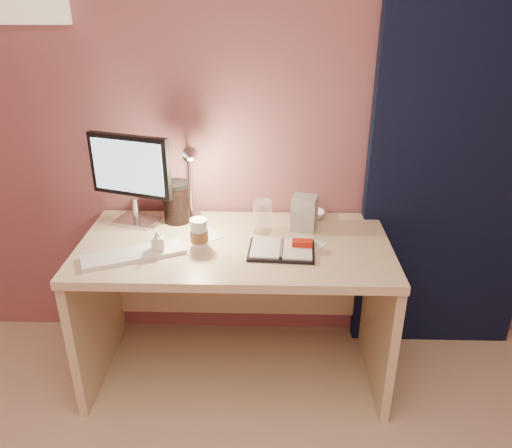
{
  "coord_description": "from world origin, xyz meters",
  "views": [
    {
      "loc": [
        0.15,
        -0.61,
        1.76
      ],
      "look_at": [
        0.1,
        1.33,
        0.85
      ],
      "focal_mm": 35.0,
      "sensor_mm": 36.0,
      "label": 1
    }
  ],
  "objects_px": {
    "keyboard": "(134,254)",
    "bowl": "(313,214)",
    "coffee_cup": "(199,234)",
    "lotion_bottle": "(158,241)",
    "clear_cup": "(263,217)",
    "product_box": "(304,213)",
    "planner": "(283,249)",
    "monitor": "(132,171)",
    "desk_lamp": "(181,176)",
    "desk": "(237,278)",
    "dark_jar": "(177,204)"
  },
  "relations": [
    {
      "from": "keyboard",
      "to": "clear_cup",
      "type": "bearing_deg",
      "value": 1.34
    },
    {
      "from": "planner",
      "to": "monitor",
      "type": "bearing_deg",
      "value": 162.02
    },
    {
      "from": "keyboard",
      "to": "planner",
      "type": "relative_size",
      "value": 1.45
    },
    {
      "from": "monitor",
      "to": "desk_lamp",
      "type": "distance_m",
      "value": 0.24
    },
    {
      "from": "coffee_cup",
      "to": "dark_jar",
      "type": "xyz_separation_m",
      "value": [
        -0.14,
        0.26,
        0.03
      ]
    },
    {
      "from": "planner",
      "to": "coffee_cup",
      "type": "relative_size",
      "value": 2.33
    },
    {
      "from": "keyboard",
      "to": "clear_cup",
      "type": "height_order",
      "value": "clear_cup"
    },
    {
      "from": "coffee_cup",
      "to": "product_box",
      "type": "distance_m",
      "value": 0.51
    },
    {
      "from": "clear_cup",
      "to": "bowl",
      "type": "distance_m",
      "value": 0.31
    },
    {
      "from": "keyboard",
      "to": "lotion_bottle",
      "type": "xyz_separation_m",
      "value": [
        0.1,
        0.03,
        0.05
      ]
    },
    {
      "from": "desk_lamp",
      "to": "desk",
      "type": "bearing_deg",
      "value": -36.29
    },
    {
      "from": "desk",
      "to": "dark_jar",
      "type": "distance_m",
      "value": 0.46
    },
    {
      "from": "clear_cup",
      "to": "product_box",
      "type": "distance_m",
      "value": 0.2
    },
    {
      "from": "monitor",
      "to": "clear_cup",
      "type": "bearing_deg",
      "value": 9.79
    },
    {
      "from": "clear_cup",
      "to": "dark_jar",
      "type": "distance_m",
      "value": 0.43
    },
    {
      "from": "planner",
      "to": "product_box",
      "type": "bearing_deg",
      "value": 69.16
    },
    {
      "from": "desk",
      "to": "dark_jar",
      "type": "bearing_deg",
      "value": 152.28
    },
    {
      "from": "monitor",
      "to": "desk_lamp",
      "type": "xyz_separation_m",
      "value": [
        0.24,
        -0.03,
        -0.01
      ]
    },
    {
      "from": "planner",
      "to": "lotion_bottle",
      "type": "relative_size",
      "value": 2.56
    },
    {
      "from": "coffee_cup",
      "to": "lotion_bottle",
      "type": "xyz_separation_m",
      "value": [
        -0.17,
        -0.07,
        -0.0
      ]
    },
    {
      "from": "coffee_cup",
      "to": "desk_lamp",
      "type": "xyz_separation_m",
      "value": [
        -0.1,
        0.22,
        0.19
      ]
    },
    {
      "from": "keyboard",
      "to": "lotion_bottle",
      "type": "height_order",
      "value": "lotion_bottle"
    },
    {
      "from": "bowl",
      "to": "monitor",
      "type": "bearing_deg",
      "value": -174.99
    },
    {
      "from": "keyboard",
      "to": "coffee_cup",
      "type": "bearing_deg",
      "value": -2.56
    },
    {
      "from": "keyboard",
      "to": "planner",
      "type": "distance_m",
      "value": 0.64
    },
    {
      "from": "desk",
      "to": "bowl",
      "type": "height_order",
      "value": "bowl"
    },
    {
      "from": "dark_jar",
      "to": "desk_lamp",
      "type": "distance_m",
      "value": 0.17
    },
    {
      "from": "keyboard",
      "to": "bowl",
      "type": "relative_size",
      "value": 3.79
    },
    {
      "from": "desk",
      "to": "dark_jar",
      "type": "xyz_separation_m",
      "value": [
        -0.3,
        0.16,
        0.32
      ]
    },
    {
      "from": "planner",
      "to": "bowl",
      "type": "bearing_deg",
      "value": 70.13
    },
    {
      "from": "coffee_cup",
      "to": "lotion_bottle",
      "type": "bearing_deg",
      "value": -156.74
    },
    {
      "from": "coffee_cup",
      "to": "bowl",
      "type": "bearing_deg",
      "value": 30.98
    },
    {
      "from": "clear_cup",
      "to": "product_box",
      "type": "relative_size",
      "value": 0.92
    },
    {
      "from": "coffee_cup",
      "to": "clear_cup",
      "type": "relative_size",
      "value": 0.83
    },
    {
      "from": "keyboard",
      "to": "dark_jar",
      "type": "bearing_deg",
      "value": 47.06
    },
    {
      "from": "keyboard",
      "to": "lotion_bottle",
      "type": "distance_m",
      "value": 0.12
    },
    {
      "from": "dark_jar",
      "to": "desk",
      "type": "bearing_deg",
      "value": -27.72
    },
    {
      "from": "lotion_bottle",
      "to": "dark_jar",
      "type": "height_order",
      "value": "dark_jar"
    },
    {
      "from": "coffee_cup",
      "to": "desk_lamp",
      "type": "height_order",
      "value": "desk_lamp"
    },
    {
      "from": "bowl",
      "to": "desk_lamp",
      "type": "height_order",
      "value": "desk_lamp"
    },
    {
      "from": "product_box",
      "to": "desk_lamp",
      "type": "xyz_separation_m",
      "value": [
        -0.58,
        0.03,
        0.17
      ]
    },
    {
      "from": "monitor",
      "to": "coffee_cup",
      "type": "xyz_separation_m",
      "value": [
        0.34,
        -0.24,
        -0.2
      ]
    },
    {
      "from": "desk",
      "to": "planner",
      "type": "distance_m",
      "value": 0.35
    },
    {
      "from": "bowl",
      "to": "lotion_bottle",
      "type": "bearing_deg",
      "value": -150.78
    },
    {
      "from": "desk",
      "to": "keyboard",
      "type": "height_order",
      "value": "keyboard"
    },
    {
      "from": "desk",
      "to": "lotion_bottle",
      "type": "bearing_deg",
      "value": -151.4
    },
    {
      "from": "keyboard",
      "to": "desk_lamp",
      "type": "height_order",
      "value": "desk_lamp"
    },
    {
      "from": "keyboard",
      "to": "bowl",
      "type": "bearing_deg",
      "value": 4.19
    },
    {
      "from": "dark_jar",
      "to": "product_box",
      "type": "xyz_separation_m",
      "value": [
        0.62,
        -0.08,
        -0.01
      ]
    },
    {
      "from": "clear_cup",
      "to": "lotion_bottle",
      "type": "height_order",
      "value": "clear_cup"
    }
  ]
}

